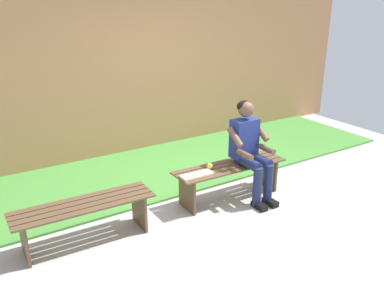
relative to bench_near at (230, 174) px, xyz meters
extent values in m
cube|color=#B2B2AD|center=(0.96, 1.00, -0.36)|extent=(10.00, 7.00, 0.04)
cube|color=#478C38|center=(0.96, -1.32, -0.32)|extent=(9.00, 1.93, 0.03)
cube|color=#B27A51|center=(0.50, -2.35, 1.15)|extent=(9.50, 0.24, 2.97)
cube|color=brown|center=(0.00, -0.16, 0.11)|extent=(1.51, 0.14, 0.02)
cube|color=brown|center=(0.00, -0.05, 0.11)|extent=(1.51, 0.14, 0.02)
cube|color=brown|center=(0.00, 0.05, 0.11)|extent=(1.51, 0.14, 0.02)
cube|color=brown|center=(0.00, 0.16, 0.11)|extent=(1.51, 0.14, 0.02)
cube|color=brown|center=(-0.63, 0.02, -0.12)|extent=(0.04, 0.37, 0.44)
cube|color=brown|center=(0.63, -0.02, -0.12)|extent=(0.04, 0.37, 0.44)
cube|color=brown|center=(1.91, -0.16, 0.11)|extent=(1.48, 0.14, 0.02)
cube|color=brown|center=(1.91, -0.05, 0.11)|extent=(1.48, 0.14, 0.02)
cube|color=brown|center=(1.92, 0.05, 0.11)|extent=(1.48, 0.14, 0.02)
cube|color=brown|center=(1.92, 0.16, 0.11)|extent=(1.48, 0.14, 0.02)
cube|color=brown|center=(1.29, 0.02, -0.12)|extent=(0.04, 0.37, 0.44)
cube|color=brown|center=(2.53, -0.02, -0.12)|extent=(0.04, 0.37, 0.44)
cube|color=navy|center=(-0.23, -0.02, 0.44)|extent=(0.34, 0.20, 0.50)
sphere|color=brown|center=(-0.23, -0.01, 0.82)|extent=(0.20, 0.20, 0.20)
ellipsoid|color=black|center=(-0.23, -0.04, 0.85)|extent=(0.20, 0.19, 0.15)
cylinder|color=navy|center=(-0.32, 0.18, 0.19)|extent=(0.13, 0.40, 0.13)
cylinder|color=navy|center=(-0.14, 0.18, 0.19)|extent=(0.13, 0.40, 0.13)
cylinder|color=navy|center=(-0.32, 0.38, -0.08)|extent=(0.11, 0.11, 0.53)
cube|color=black|center=(-0.32, 0.44, -0.30)|extent=(0.10, 0.22, 0.07)
cylinder|color=navy|center=(-0.14, 0.38, -0.08)|extent=(0.11, 0.11, 0.53)
cube|color=black|center=(-0.14, 0.44, -0.30)|extent=(0.10, 0.22, 0.07)
cylinder|color=brown|center=(-0.44, 0.06, 0.51)|extent=(0.08, 0.28, 0.23)
cylinder|color=brown|center=(-0.41, 0.22, 0.33)|extent=(0.07, 0.26, 0.07)
cylinder|color=brown|center=(-0.02, 0.06, 0.51)|extent=(0.08, 0.28, 0.23)
cylinder|color=brown|center=(-0.05, 0.22, 0.33)|extent=(0.07, 0.26, 0.07)
sphere|color=gold|center=(0.29, -0.04, 0.16)|extent=(0.08, 0.08, 0.08)
cube|color=white|center=(0.43, 0.05, 0.13)|extent=(0.20, 0.16, 0.02)
cube|color=white|center=(0.64, 0.04, 0.13)|extent=(0.20, 0.16, 0.02)
cube|color=#BF8C1E|center=(0.53, 0.04, 0.12)|extent=(0.42, 0.17, 0.01)
camera|label=1|loc=(3.01, 3.83, 2.15)|focal=38.74mm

